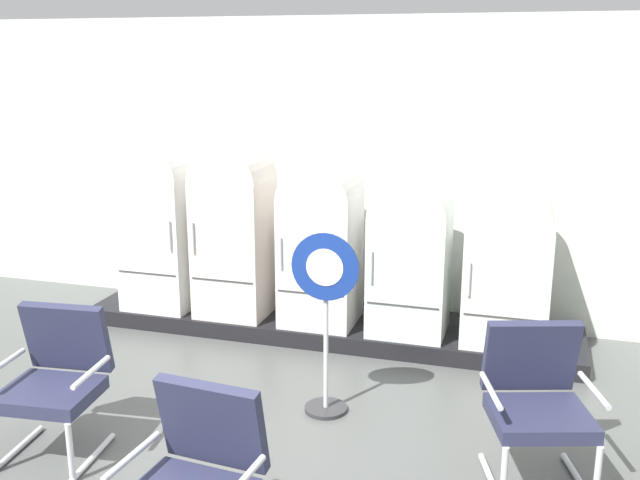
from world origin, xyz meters
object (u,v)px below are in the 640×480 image
Objects in this scene: refrigerator_3 at (410,252)px; armchair_left at (56,374)px; refrigerator_4 at (509,260)px; armchair_right at (536,396)px; refrigerator_0 at (162,219)px; armchair_center at (197,474)px; refrigerator_2 at (321,239)px; sign_stand at (325,324)px; refrigerator_1 at (234,225)px.

refrigerator_3 is 1.45× the size of armchair_left.
refrigerator_4 reaches higher than armchair_right.
armchair_center is (1.92, -3.22, -0.48)m from refrigerator_0.
refrigerator_2 is at bearing -0.98° from refrigerator_0.
refrigerator_0 reaches higher than armchair_right.
refrigerator_0 reaches higher than refrigerator_4.
refrigerator_0 is 1.19× the size of sign_stand.
refrigerator_2 reaches higher than refrigerator_4.
refrigerator_2 is at bearing 65.17° from armchair_left.
refrigerator_2 is at bearing 107.96° from sign_stand.
refrigerator_3 is (2.45, -0.04, -0.12)m from refrigerator_0.
armchair_left is 1.62m from armchair_center.
refrigerator_0 is 1.18× the size of refrigerator_4.
refrigerator_1 is at bearing -179.14° from refrigerator_4.
sign_stand is (-1.48, 0.42, 0.15)m from armchair_right.
refrigerator_4 is 1.01× the size of sign_stand.
refrigerator_3 is 2.15m from armchair_right.
armchair_center is 1.81m from sign_stand.
refrigerator_1 is at bearing 146.95° from armchair_right.
refrigerator_3 is 1.45× the size of armchair_center.
refrigerator_0 is 2.53m from armchair_left.
refrigerator_2 reaches higher than armchair_center.
refrigerator_4 is at bearing 49.69° from sign_stand.
armchair_center is at bearing -94.93° from sign_stand.
refrigerator_0 is at bearing 179.02° from refrigerator_2.
refrigerator_3 is 1.03× the size of sign_stand.
refrigerator_2 is 3.24m from armchair_center.
armchair_center is at bearing -139.91° from armchair_right.
refrigerator_0 reaches higher than armchair_left.
refrigerator_0 is 1.15× the size of refrigerator_3.
armchair_right is (1.11, -1.80, -0.36)m from refrigerator_3.
refrigerator_1 is 2.52m from refrigerator_4.
refrigerator_4 is at bearing 67.01° from armchair_center.
refrigerator_1 reaches higher than refrigerator_3.
armchair_left is 0.71× the size of sign_stand.
sign_stand is (2.08, -1.43, -0.32)m from refrigerator_0.
sign_stand reaches higher than armchair_right.
refrigerator_3 is 1.45× the size of armchair_right.
refrigerator_3 is at bearing 74.92° from sign_stand.
armchair_left is 1.00× the size of armchair_right.
refrigerator_4 is at bearing 0.86° from refrigerator_1.
refrigerator_1 is at bearing 109.79° from armchair_center.
refrigerator_0 reaches higher than sign_stand.
refrigerator_0 is 2.54m from sign_stand.
refrigerator_2 is at bearing -178.82° from refrigerator_4.
armchair_left is at bearing -169.17° from armchair_right.
refrigerator_3 is at bearing 121.65° from armchair_right.
armchair_right is at bearing 10.83° from armchair_left.
refrigerator_4 is (0.84, 0.05, -0.02)m from refrigerator_3.
refrigerator_0 is at bearing -179.89° from refrigerator_4.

